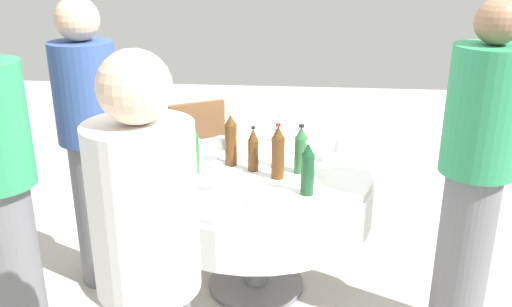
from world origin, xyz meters
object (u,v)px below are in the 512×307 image
wine_glass_far (195,147)px  wine_glass_right (216,171)px  dining_table (256,196)px  chair_north (194,146)px  person_inner (91,142)px  bottle_brown_inner (253,150)px  wine_glass_left (221,144)px  person_mid (150,282)px  bottle_dark_green_left (308,170)px  bottle_brown_right (231,141)px  bottle_brown_far (278,153)px  wine_glass_rear (340,147)px  person_front (475,176)px  bottle_green_north (301,151)px  wine_glass_north (288,126)px  bottle_green_mid (194,150)px  bottle_clear_front (280,143)px  plate_south (305,156)px  plate_near (272,200)px  plate_rear (242,147)px

wine_glass_far → wine_glass_right: 0.42m
dining_table → chair_north: size_ratio=1.48×
wine_glass_right → person_inner: person_inner is taller
bottle_brown_inner → wine_glass_left: bearing=-36.0°
person_mid → bottle_dark_green_left: bearing=-106.9°
bottle_dark_green_left → bottle_brown_right: bottle_brown_right is taller
bottle_brown_far → wine_glass_rear: size_ratio=1.93×
bottle_brown_right → person_front: bearing=160.8°
wine_glass_left → wine_glass_rear: (-0.67, 0.02, 0.02)m
bottle_dark_green_left → wine_glass_far: bearing=-29.4°
bottle_green_north → wine_glass_north: size_ratio=1.76×
bottle_green_mid → bottle_clear_front: bottle_clear_front is taller
bottle_brown_far → plate_south: size_ratio=1.49×
bottle_brown_far → wine_glass_left: 0.41m
bottle_dark_green_left → plate_near: bearing=30.6°
bottle_green_mid → bottle_brown_right: (-0.18, -0.14, 0.01)m
plate_rear → bottle_brown_inner: bearing=106.8°
plate_south → person_inner: (1.19, 0.24, 0.13)m
bottle_clear_front → bottle_brown_far: (0.00, 0.16, -0.00)m
plate_south → bottle_green_north: bearing=83.7°
bottle_brown_far → plate_rear: bottle_brown_far is taller
bottle_clear_front → chair_north: 1.19m
wine_glass_right → plate_near: size_ratio=0.62×
bottle_clear_front → bottle_brown_far: bearing=90.0°
bottle_dark_green_left → plate_near: bottle_dark_green_left is taller
bottle_brown_inner → person_front: 1.13m
plate_near → plate_rear: bearing=-72.3°
person_front → bottle_green_north: bearing=-94.9°
bottle_green_mid → wine_glass_north: (-0.48, -0.53, -0.02)m
person_inner → bottle_clear_front: bearing=-86.1°
plate_near → person_front: bearing=-177.9°
bottle_brown_far → wine_glass_north: (-0.03, -0.55, -0.03)m
bottle_dark_green_left → wine_glass_rear: (-0.18, -0.41, -0.02)m
bottle_clear_front → plate_near: bearing=88.7°
bottle_brown_inner → wine_glass_right: size_ratio=1.63×
bottle_green_north → dining_table: bearing=0.1°
wine_glass_right → person_front: (-1.23, 0.04, 0.04)m
wine_glass_rear → plate_south: wine_glass_rear is taller
wine_glass_right → plate_rear: 0.66m
bottle_brown_inner → bottle_brown_far: size_ratio=0.84×
bottle_green_mid → person_front: 1.41m
wine_glass_rear → dining_table: bearing=15.9°
wine_glass_rear → chair_north: wine_glass_rear is taller
wine_glass_left → person_front: bearing=158.8°
person_inner → bottle_brown_inner: bearing=-89.6°
bottle_clear_front → bottle_green_north: 0.14m
bottle_brown_far → plate_south: bearing=-114.1°
plate_rear → wine_glass_far: bearing=48.7°
bottle_green_mid → person_inner: (0.59, -0.06, 0.00)m
bottle_clear_front → chair_north: size_ratio=0.35×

